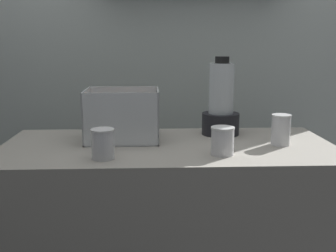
{
  "coord_description": "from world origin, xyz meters",
  "views": [
    {
      "loc": [
        -0.07,
        -1.65,
        1.32
      ],
      "look_at": [
        0.0,
        0.0,
        0.98
      ],
      "focal_mm": 43.31,
      "sensor_mm": 36.0,
      "label": 1
    }
  ],
  "objects_px": {
    "carrot_display_bin": "(123,124)",
    "juice_cup_beet_left": "(222,142)",
    "juice_cup_beet_far_left": "(103,146)",
    "juice_cup_mango_middle": "(281,132)",
    "blender_pitcher": "(221,105)"
  },
  "relations": [
    {
      "from": "blender_pitcher",
      "to": "carrot_display_bin",
      "type": "bearing_deg",
      "value": -167.97
    },
    {
      "from": "blender_pitcher",
      "to": "juice_cup_mango_middle",
      "type": "xyz_separation_m",
      "value": [
        0.22,
        -0.21,
        -0.08
      ]
    },
    {
      "from": "carrot_display_bin",
      "to": "juice_cup_beet_left",
      "type": "bearing_deg",
      "value": -32.94
    },
    {
      "from": "carrot_display_bin",
      "to": "juice_cup_beet_far_left",
      "type": "relative_size",
      "value": 2.8
    },
    {
      "from": "juice_cup_beet_far_left",
      "to": "juice_cup_beet_left",
      "type": "height_order",
      "value": "juice_cup_beet_far_left"
    },
    {
      "from": "blender_pitcher",
      "to": "juice_cup_beet_left",
      "type": "height_order",
      "value": "blender_pitcher"
    },
    {
      "from": "carrot_display_bin",
      "to": "blender_pitcher",
      "type": "height_order",
      "value": "blender_pitcher"
    },
    {
      "from": "carrot_display_bin",
      "to": "juice_cup_beet_left",
      "type": "height_order",
      "value": "carrot_display_bin"
    },
    {
      "from": "juice_cup_beet_left",
      "to": "juice_cup_mango_middle",
      "type": "bearing_deg",
      "value": 27.26
    },
    {
      "from": "blender_pitcher",
      "to": "juice_cup_beet_left",
      "type": "relative_size",
      "value": 3.32
    },
    {
      "from": "blender_pitcher",
      "to": "juice_cup_beet_far_left",
      "type": "bearing_deg",
      "value": -142.61
    },
    {
      "from": "juice_cup_beet_left",
      "to": "juice_cup_beet_far_left",
      "type": "bearing_deg",
      "value": -175.62
    },
    {
      "from": "juice_cup_mango_middle",
      "to": "carrot_display_bin",
      "type": "bearing_deg",
      "value": 170.09
    },
    {
      "from": "blender_pitcher",
      "to": "juice_cup_beet_left",
      "type": "xyz_separation_m",
      "value": [
        -0.05,
        -0.35,
        -0.09
      ]
    },
    {
      "from": "juice_cup_beet_far_left",
      "to": "juice_cup_beet_left",
      "type": "xyz_separation_m",
      "value": [
        0.45,
        0.03,
        -0.0
      ]
    }
  ]
}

